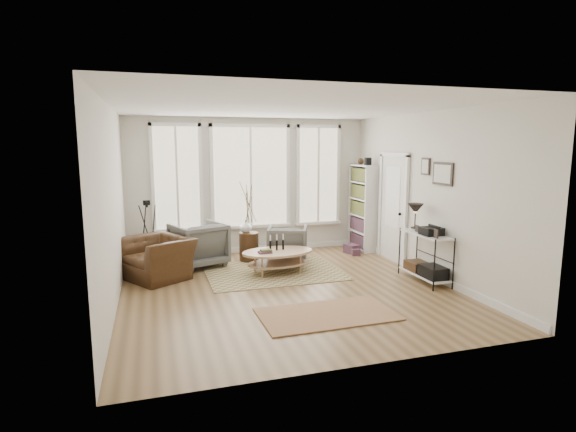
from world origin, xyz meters
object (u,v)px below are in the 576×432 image
object	(u,v)px
armchair_right	(287,243)
bookcase	(363,207)
low_shelf	(425,252)
accent_chair	(158,258)
coffee_table	(277,256)
armchair_left	(198,244)
side_table	(249,223)

from	to	relation	value
armchair_right	bookcase	bearing A→B (deg)	-144.71
low_shelf	accent_chair	size ratio (longest dim) A/B	1.17
bookcase	accent_chair	distance (m)	4.59
armchair_right	coffee_table	bearing A→B (deg)	82.45
armchair_right	accent_chair	distance (m)	2.59
coffee_table	armchair_left	bearing A→B (deg)	145.25
bookcase	accent_chair	world-z (taller)	bookcase
armchair_left	bookcase	bearing A→B (deg)	165.62
low_shelf	armchair_right	size ratio (longest dim) A/B	1.66
accent_chair	bookcase	bearing A→B (deg)	70.60
armchair_right	side_table	distance (m)	0.89
coffee_table	side_table	world-z (taller)	side_table
side_table	accent_chair	xyz separation A→B (m)	(-1.78, -0.72, -0.42)
bookcase	low_shelf	size ratio (longest dim) A/B	1.58
bookcase	side_table	xyz separation A→B (m)	(-2.66, -0.30, -0.17)
low_shelf	side_table	distance (m)	3.44
accent_chair	coffee_table	bearing A→B (deg)	49.44
armchair_left	accent_chair	bearing A→B (deg)	18.01
low_shelf	armchair_right	distance (m)	2.75
armchair_right	accent_chair	bearing A→B (deg)	32.29
low_shelf	side_table	world-z (taller)	side_table
armchair_left	accent_chair	size ratio (longest dim) A/B	0.84
bookcase	armchair_right	bearing A→B (deg)	-165.43
armchair_left	armchair_right	bearing A→B (deg)	156.33
coffee_table	armchair_left	distance (m)	1.61
armchair_left	side_table	size ratio (longest dim) A/B	0.57
coffee_table	side_table	bearing A→B (deg)	106.93
armchair_right	side_table	xyz separation A→B (m)	(-0.75, 0.20, 0.43)
low_shelf	side_table	xyz separation A→B (m)	(-2.60, 2.22, 0.27)
low_shelf	armchair_right	world-z (taller)	low_shelf
coffee_table	armchair_right	distance (m)	0.94
bookcase	armchair_right	xyz separation A→B (m)	(-1.91, -0.50, -0.60)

